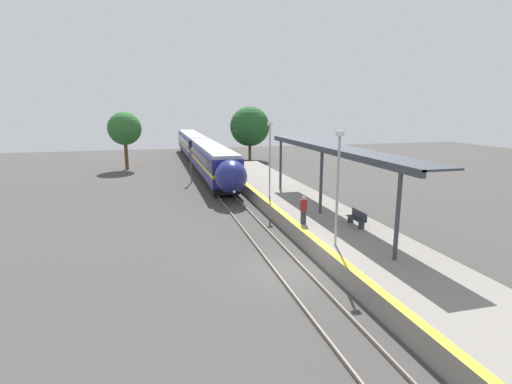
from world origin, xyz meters
The scene contains 13 objects.
ground_plane centered at (0.00, 0.00, 0.00)m, with size 120.00×120.00×0.00m, color #423F3D.
rail_left centered at (-0.72, 0.00, 0.07)m, with size 0.08×90.00×0.15m, color slate.
rail_right centered at (0.72, 0.00, 0.07)m, with size 0.08×90.00×0.15m, color slate.
train centered at (0.00, 34.60, 2.15)m, with size 2.75×43.57×3.75m.
platform_right centered at (4.28, 0.00, 0.49)m, with size 5.12×64.00×0.99m.
platform_bench centered at (5.20, 3.02, 1.46)m, with size 0.44×1.70×0.89m.
person_waiting centered at (2.35, 4.26, 1.84)m, with size 0.36×0.22×1.66m.
railway_signal centered at (-2.27, 24.36, 2.68)m, with size 0.28×0.28×4.38m.
lamppost_near centered at (2.54, 0.35, 4.21)m, with size 0.36×0.20×5.67m.
lamppost_mid centered at (2.54, 11.93, 4.21)m, with size 0.36×0.20×5.67m.
station_canopy centered at (4.83, 6.16, 5.06)m, with size 2.02×19.65×4.35m.
background_tree_left centered at (-9.29, 35.48, 5.11)m, with size 4.11×4.11×7.20m.
background_tree_right centered at (8.00, 40.65, 4.94)m, with size 5.81×5.81×7.85m.
Camera 1 is at (-6.12, -17.06, 7.76)m, focal length 28.00 mm.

